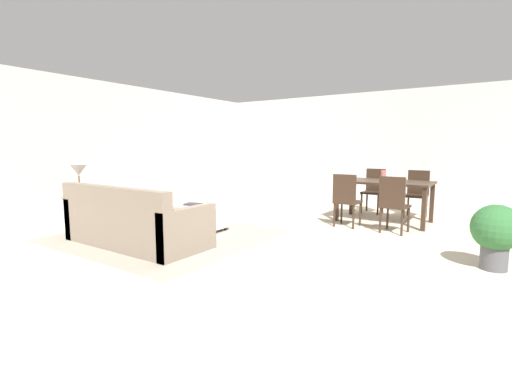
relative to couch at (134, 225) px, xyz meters
name	(u,v)px	position (x,y,z in m)	size (l,w,h in m)	color
ground_plane	(282,251)	(1.91, 0.88, -0.29)	(10.80, 10.80, 0.00)	beige
wall_back	(386,148)	(1.91, 5.88, 1.06)	(9.00, 0.12, 2.70)	beige
wall_left	(108,148)	(-2.59, 1.38, 1.06)	(0.12, 11.00, 2.70)	beige
area_rug	(167,235)	(-0.01, 0.61, -0.28)	(3.00, 2.80, 0.01)	gray
couch	(134,225)	(0.00, 0.00, 0.00)	(2.15, 0.94, 0.86)	gray
ottoman_table	(191,215)	(-0.02, 1.17, -0.05)	(1.20, 0.57, 0.42)	silver
side_table	(81,204)	(-1.37, 0.02, 0.17)	(0.40, 0.40, 0.58)	olive
table_lamp	(79,172)	(-1.37, 0.02, 0.70)	(0.26, 0.26, 0.53)	brown
dining_table	(384,186)	(2.49, 3.61, 0.38)	(1.62, 0.93, 0.76)	#332319
dining_chair_near_left	(346,197)	(2.08, 2.78, 0.23)	(0.40, 0.40, 0.92)	#332319
dining_chair_near_right	(394,201)	(2.87, 2.75, 0.23)	(0.43, 0.43, 0.92)	#332319
dining_chair_far_left	(374,188)	(2.06, 4.46, 0.23)	(0.41, 0.41, 0.92)	#332319
dining_chair_far_right	(417,191)	(2.91, 4.44, 0.23)	(0.41, 0.41, 0.92)	#332319
vase_centerpiece	(383,175)	(2.46, 3.63, 0.57)	(0.09, 0.09, 0.19)	#B26659
book_on_ottoman	(193,204)	(0.04, 1.15, 0.15)	(0.26, 0.20, 0.03)	#333338
potted_plant	(496,232)	(4.26, 1.60, 0.15)	(0.52, 0.52, 0.75)	#4C4C51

